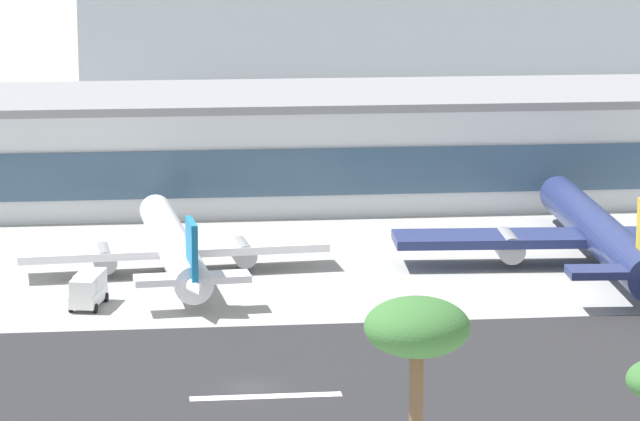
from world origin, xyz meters
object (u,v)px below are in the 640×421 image
at_px(terminal_building, 348,144).
at_px(airliner_gold_tail_gate_1, 603,236).
at_px(palm_tree_2, 417,338).
at_px(service_box_truck_1, 88,289).
at_px(airliner_blue_tail_gate_0, 175,248).

relative_size(terminal_building, airliner_gold_tail_gate_1, 2.98).
xyz_separation_m(terminal_building, palm_tree_2, (-11.64, -121.00, 8.23)).
height_order(service_box_truck_1, palm_tree_2, palm_tree_2).
distance_m(airliner_blue_tail_gate_0, service_box_truck_1, 15.16).
height_order(airliner_gold_tail_gate_1, palm_tree_2, palm_tree_2).
bearing_deg(airliner_gold_tail_gate_1, terminal_building, 29.94).
bearing_deg(service_box_truck_1, palm_tree_2, 29.58).
relative_size(service_box_truck_1, palm_tree_2, 0.37).
bearing_deg(airliner_blue_tail_gate_0, airliner_gold_tail_gate_1, -97.03).
bearing_deg(service_box_truck_1, airliner_gold_tail_gate_1, 114.30).
bearing_deg(airliner_blue_tail_gate_0, palm_tree_2, -176.62).
bearing_deg(airliner_gold_tail_gate_1, airliner_blue_tail_gate_0, 91.23).
xyz_separation_m(terminal_building, service_box_truck_1, (-31.87, -54.03, -5.11)).
distance_m(airliner_gold_tail_gate_1, palm_tree_2, 85.54).
xyz_separation_m(airliner_blue_tail_gate_0, service_box_truck_1, (-8.50, -12.52, -1.02)).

